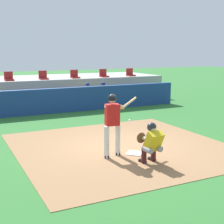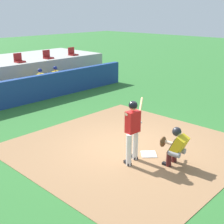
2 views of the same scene
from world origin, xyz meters
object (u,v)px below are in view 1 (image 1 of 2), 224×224
home_plate (135,153)px  catcher_crouched (151,141)px  stadium_seat_2 (9,78)px  dugout_player_3 (104,94)px  stadium_seat_5 (104,75)px  stadium_seat_3 (43,77)px  stadium_seat_4 (75,76)px  dugout_player_2 (88,95)px  stadium_seat_6 (130,74)px  batter_at_plate (113,121)px

home_plate → catcher_crouched: 1.07m
stadium_seat_2 → dugout_player_3: bearing=-23.6°
catcher_crouched → stadium_seat_5: 11.72m
stadium_seat_3 → stadium_seat_4: size_ratio=1.00×
home_plate → stadium_seat_4: (1.86, 10.18, 1.51)m
home_plate → dugout_player_2: size_ratio=0.34×
stadium_seat_4 → stadium_seat_6: size_ratio=1.00×
stadium_seat_2 → stadium_seat_4: 3.71m
catcher_crouched → dugout_player_3: dugout_player_3 is taller
stadium_seat_2 → stadium_seat_5: bearing=0.0°
batter_at_plate → dugout_player_2: batter_at_plate is taller
dugout_player_2 → stadium_seat_2: stadium_seat_2 is taller
catcher_crouched → stadium_seat_6: (5.60, 11.07, 0.93)m
home_plate → dugout_player_3: size_ratio=0.34×
home_plate → stadium_seat_6: stadium_seat_6 is taller
stadium_seat_5 → batter_at_plate: bearing=-113.5°
catcher_crouched → dugout_player_3: (2.83, 9.04, 0.06)m
catcher_crouched → dugout_player_2: bearing=78.2°
stadium_seat_4 → stadium_seat_5: same height
dugout_player_3 → stadium_seat_6: 3.54m
home_plate → dugout_player_3: 8.64m
home_plate → stadium_seat_2: stadium_seat_2 is taller
stadium_seat_6 → stadium_seat_5: bearing=180.0°
dugout_player_3 → stadium_seat_2: stadium_seat_2 is taller
stadium_seat_3 → stadium_seat_6: bearing=0.0°
stadium_seat_4 → home_plate: bearing=-100.3°
dugout_player_2 → stadium_seat_2: 4.33m
stadium_seat_3 → stadium_seat_5: same height
batter_at_plate → stadium_seat_4: stadium_seat_4 is taller
catcher_crouched → stadium_seat_3: stadium_seat_3 is taller
stadium_seat_5 → stadium_seat_6: 1.86m
stadium_seat_2 → stadium_seat_5: same height
dugout_player_2 → stadium_seat_3: stadium_seat_3 is taller
stadium_seat_6 → dugout_player_3: bearing=-143.6°
batter_at_plate → dugout_player_2: (2.54, 8.07, -0.36)m
catcher_crouched → dugout_player_2: size_ratio=1.24×
dugout_player_2 → stadium_seat_6: bearing=28.8°
stadium_seat_6 → stadium_seat_4: bearing=180.0°
stadium_seat_4 → stadium_seat_6: 3.71m
dugout_player_2 → stadium_seat_5: (1.84, 2.03, 0.86)m
stadium_seat_3 → stadium_seat_6: (5.57, 0.00, 0.00)m
stadium_seat_3 → catcher_crouched: bearing=-90.1°
batter_at_plate → catcher_crouched: batter_at_plate is taller
dugout_player_2 → stadium_seat_4: bearing=90.4°
home_plate → dugout_player_2: dugout_player_2 is taller
stadium_seat_3 → batter_at_plate: bearing=-93.8°
stadium_seat_5 → stadium_seat_6: (1.86, 0.00, 0.00)m
home_plate → stadium_seat_2: (-1.86, 10.18, 1.51)m
dugout_player_2 → stadium_seat_2: bearing=151.4°
home_plate → dugout_player_3: bearing=71.0°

